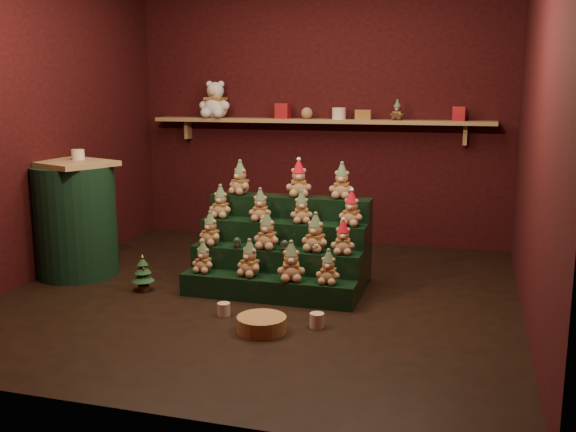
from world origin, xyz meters
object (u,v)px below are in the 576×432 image
(snow_globe_c, at_px, (316,248))
(side_table, at_px, (75,219))
(mug_left, at_px, (224,309))
(brown_bear, at_px, (397,110))
(snow_globe_b, at_px, (285,246))
(mini_christmas_tree, at_px, (143,273))
(riser_tier_front, at_px, (267,289))
(mug_right, at_px, (317,320))
(snow_globe_a, at_px, (237,242))
(white_bear, at_px, (215,95))
(wicker_basket, at_px, (262,324))

(snow_globe_c, bearing_deg, side_table, 178.79)
(mug_left, xyz_separation_m, brown_bear, (0.94, 2.39, 1.37))
(snow_globe_b, bearing_deg, mini_christmas_tree, -169.07)
(mini_christmas_tree, bearing_deg, riser_tier_front, 3.31)
(mug_left, bearing_deg, mug_right, -3.28)
(snow_globe_c, height_order, mini_christmas_tree, snow_globe_c)
(mini_christmas_tree, distance_m, mug_right, 1.62)
(snow_globe_a, height_order, mini_christmas_tree, snow_globe_a)
(mug_right, bearing_deg, white_bear, 125.41)
(snow_globe_a, xyz_separation_m, mini_christmas_tree, (-0.74, -0.22, -0.25))
(mini_christmas_tree, distance_m, white_bear, 2.47)
(mini_christmas_tree, relative_size, wicker_basket, 0.91)
(snow_globe_c, bearing_deg, mini_christmas_tree, -171.04)
(snow_globe_c, height_order, side_table, side_table)
(snow_globe_a, relative_size, snow_globe_b, 0.97)
(riser_tier_front, distance_m, brown_bear, 2.48)
(side_table, bearing_deg, snow_globe_c, 20.88)
(snow_globe_c, relative_size, mug_right, 0.85)
(riser_tier_front, height_order, white_bear, white_bear)
(mug_right, bearing_deg, mini_christmas_tree, 165.32)
(riser_tier_front, bearing_deg, snow_globe_c, 24.50)
(snow_globe_b, distance_m, side_table, 1.94)
(snow_globe_b, relative_size, side_table, 0.09)
(snow_globe_c, height_order, mug_right, snow_globe_c)
(side_table, distance_m, wicker_basket, 2.23)
(side_table, height_order, white_bear, white_bear)
(snow_globe_c, relative_size, mug_left, 0.91)
(wicker_basket, bearing_deg, mini_christmas_tree, 154.07)
(mug_left, xyz_separation_m, white_bear, (-1.02, 2.39, 1.52))
(mini_christmas_tree, bearing_deg, snow_globe_a, 16.55)
(mug_left, height_order, mug_right, mug_right)
(white_bear, bearing_deg, mug_left, -63.40)
(wicker_basket, bearing_deg, snow_globe_b, 95.36)
(snow_globe_b, height_order, wicker_basket, snow_globe_b)
(mini_christmas_tree, xyz_separation_m, wicker_basket, (1.22, -0.59, -0.10))
(wicker_basket, bearing_deg, snow_globe_a, 120.39)
(wicker_basket, xyz_separation_m, brown_bear, (0.57, 2.61, 1.36))
(riser_tier_front, distance_m, wicker_basket, 0.68)
(snow_globe_c, relative_size, mini_christmas_tree, 0.28)
(snow_globe_c, bearing_deg, mug_right, -75.54)
(mug_right, bearing_deg, snow_globe_a, 142.47)
(riser_tier_front, xyz_separation_m, white_bear, (-1.21, 1.96, 1.48))
(snow_globe_c, distance_m, white_bear, 2.65)
(snow_globe_a, xyz_separation_m, snow_globe_c, (0.66, 0.00, -0.00))
(snow_globe_c, bearing_deg, white_bear, 131.01)
(brown_bear, bearing_deg, mug_right, -92.11)
(snow_globe_b, height_order, mini_christmas_tree, snow_globe_b)
(snow_globe_a, distance_m, snow_globe_c, 0.66)
(snow_globe_b, xyz_separation_m, side_table, (-1.93, 0.05, 0.10))
(mini_christmas_tree, relative_size, white_bear, 0.63)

